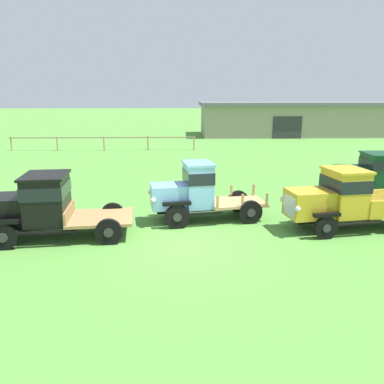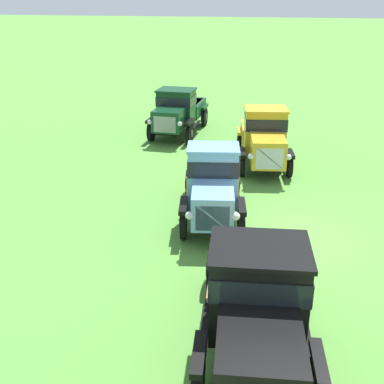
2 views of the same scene
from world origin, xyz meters
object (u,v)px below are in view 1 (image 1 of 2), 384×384
object	(u,v)px
vintage_truck_back_of_row	(384,175)
vintage_truck_midrow_center	(195,191)
vintage_truck_second_in_line	(41,205)
vintage_truck_far_side	(346,199)
farm_shed	(312,119)
oil_drum_beside_row	(39,191)

from	to	relation	value
vintage_truck_back_of_row	vintage_truck_midrow_center	bearing A→B (deg)	-161.15
vintage_truck_second_in_line	vintage_truck_midrow_center	distance (m)	5.53
vintage_truck_midrow_center	vintage_truck_far_side	bearing A→B (deg)	-11.21
vintage_truck_second_in_line	vintage_truck_midrow_center	bearing A→B (deg)	17.24
farm_shed	vintage_truck_second_in_line	distance (m)	38.30
farm_shed	vintage_truck_midrow_center	world-z (taller)	farm_shed
vintage_truck_far_side	oil_drum_beside_row	world-z (taller)	vintage_truck_far_side
vintage_truck_back_of_row	vintage_truck_second_in_line	bearing A→B (deg)	-161.74
vintage_truck_back_of_row	oil_drum_beside_row	world-z (taller)	vintage_truck_back_of_row
farm_shed	oil_drum_beside_row	size ratio (longest dim) A/B	30.35
farm_shed	vintage_truck_far_side	distance (m)	33.31
farm_shed	vintage_truck_back_of_row	xyz separation A→B (m)	(-6.04, -27.72, -0.83)
farm_shed	vintage_truck_far_side	xyz separation A→B (m)	(-9.65, -31.87, -0.82)
oil_drum_beside_row	vintage_truck_back_of_row	bearing A→B (deg)	-0.31
farm_shed	vintage_truck_midrow_center	xyz separation A→B (m)	(-15.06, -30.80, -0.78)
vintage_truck_back_of_row	vintage_truck_far_side	bearing A→B (deg)	-131.07
vintage_truck_second_in_line	vintage_truck_midrow_center	size ratio (longest dim) A/B	1.13
farm_shed	vintage_truck_midrow_center	bearing A→B (deg)	-116.05
vintage_truck_midrow_center	vintage_truck_back_of_row	xyz separation A→B (m)	(9.02, 3.08, -0.06)
farm_shed	vintage_truck_back_of_row	distance (m)	28.39
vintage_truck_second_in_line	vintage_truck_far_side	bearing A→B (deg)	3.05
vintage_truck_second_in_line	vintage_truck_back_of_row	distance (m)	15.06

